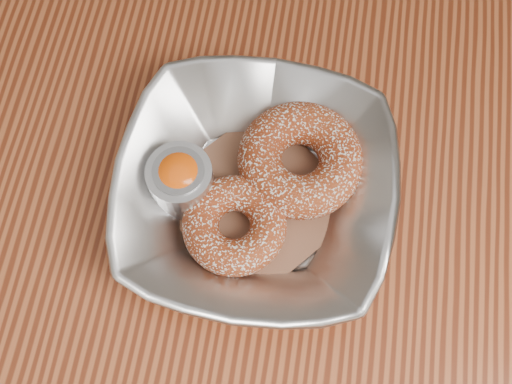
# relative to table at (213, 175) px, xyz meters

# --- Properties ---
(ground_plane) EXTENTS (4.00, 4.00, 0.00)m
(ground_plane) POSITION_rel_table_xyz_m (0.00, 0.00, -0.65)
(ground_plane) COLOR #565659
(ground_plane) RESTS_ON ground
(table) EXTENTS (1.20, 0.80, 0.75)m
(table) POSITION_rel_table_xyz_m (0.00, 0.00, 0.00)
(table) COLOR brown
(table) RESTS_ON ground_plane
(serving_bowl) EXTENTS (0.25, 0.25, 0.06)m
(serving_bowl) POSITION_rel_table_xyz_m (0.06, -0.06, 0.13)
(serving_bowl) COLOR #B3B5BA
(serving_bowl) RESTS_ON table
(parchment) EXTENTS (0.20, 0.20, 0.00)m
(parchment) POSITION_rel_table_xyz_m (0.06, -0.06, 0.11)
(parchment) COLOR brown
(parchment) RESTS_ON table
(donut_back) EXTENTS (0.13, 0.13, 0.04)m
(donut_back) POSITION_rel_table_xyz_m (0.09, -0.02, 0.13)
(donut_back) COLOR maroon
(donut_back) RESTS_ON parchment
(donut_front) EXTENTS (0.11, 0.11, 0.03)m
(donut_front) POSITION_rel_table_xyz_m (0.05, -0.10, 0.13)
(donut_front) COLOR maroon
(donut_front) RESTS_ON parchment
(ramekin) EXTENTS (0.06, 0.06, 0.06)m
(ramekin) POSITION_rel_table_xyz_m (-0.01, -0.06, 0.13)
(ramekin) COLOR #B3B5BA
(ramekin) RESTS_ON table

